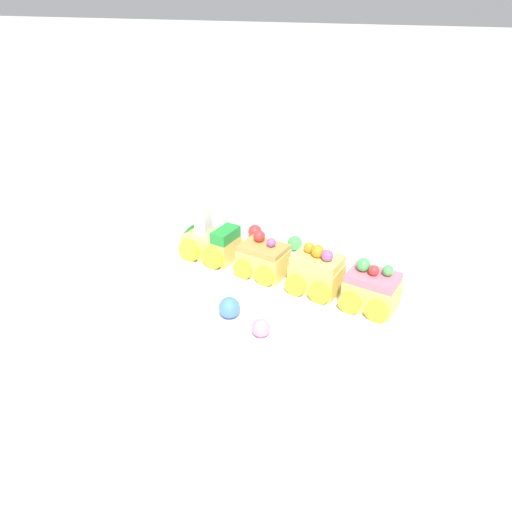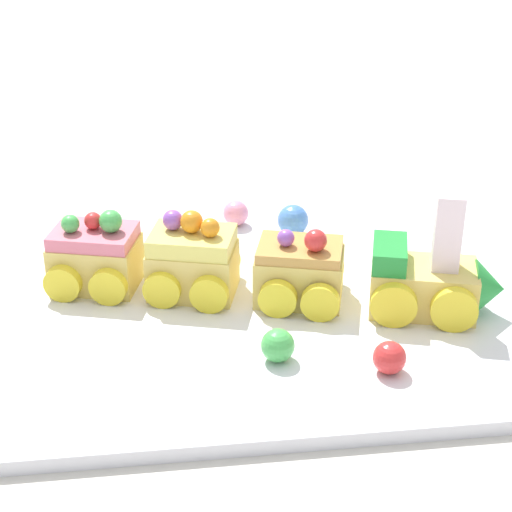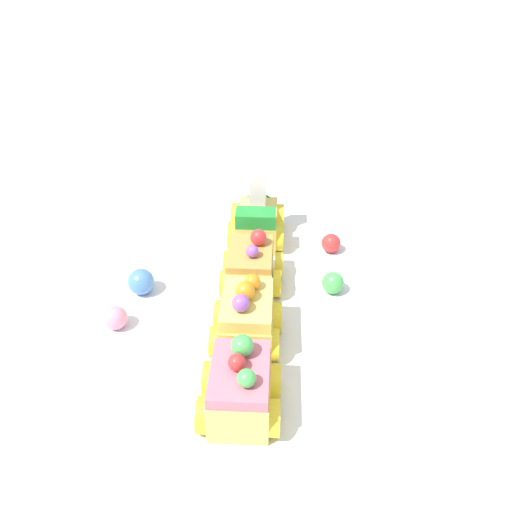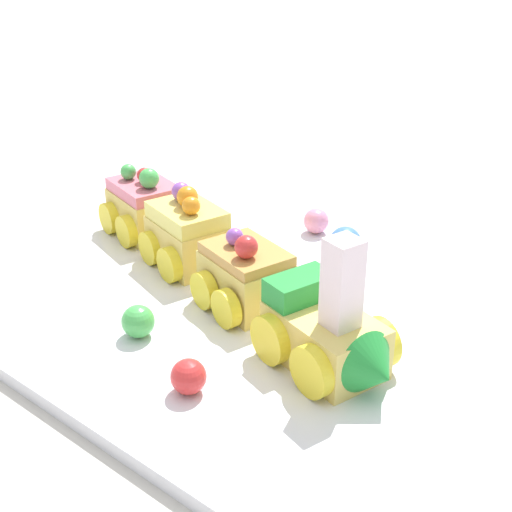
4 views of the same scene
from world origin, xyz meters
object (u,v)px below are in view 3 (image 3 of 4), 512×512
(cake_car_caramel, at_px, (252,268))
(gumball_red, at_px, (331,243))
(cake_car_lemon, at_px, (247,320))
(cake_car_strawberry, at_px, (240,389))
(gumball_blue, at_px, (141,282))
(gumball_green, at_px, (333,283))
(cake_train_locomotive, at_px, (257,218))
(gumball_pink, at_px, (115,318))

(cake_car_caramel, relative_size, gumball_red, 3.53)
(cake_car_lemon, distance_m, cake_car_strawberry, 0.09)
(gumball_blue, xyz_separation_m, gumball_red, (0.03, -0.24, -0.00))
(cake_car_strawberry, bearing_deg, gumball_blue, 38.79)
(gumball_blue, distance_m, gumball_green, 0.22)
(cake_train_locomotive, height_order, cake_car_caramel, cake_train_locomotive)
(gumball_green, height_order, gumball_pink, same)
(cake_car_caramel, xyz_separation_m, gumball_blue, (0.02, 0.13, -0.01))
(gumball_pink, distance_m, gumball_red, 0.29)
(cake_car_strawberry, height_order, gumball_blue, cake_car_strawberry)
(cake_train_locomotive, height_order, gumball_green, cake_train_locomotive)
(gumball_blue, height_order, gumball_pink, gumball_blue)
(cake_train_locomotive, distance_m, cake_car_strawberry, 0.29)
(cake_car_strawberry, relative_size, gumball_pink, 3.44)
(gumball_blue, bearing_deg, cake_car_lemon, -135.18)
(cake_train_locomotive, bearing_deg, gumball_blue, 135.53)
(cake_car_caramel, bearing_deg, cake_car_lemon, 179.86)
(cake_car_caramel, bearing_deg, cake_car_strawberry, 179.98)
(cake_car_strawberry, distance_m, gumball_red, 0.28)
(gumball_green, xyz_separation_m, gumball_red, (0.08, -0.03, -0.00))
(gumball_pink, relative_size, gumball_red, 1.03)
(cake_train_locomotive, distance_m, gumball_pink, 0.24)
(gumball_blue, distance_m, gumball_pink, 0.06)
(gumball_blue, xyz_separation_m, gumball_green, (-0.05, -0.22, -0.00))
(gumball_blue, xyz_separation_m, gumball_pink, (-0.05, 0.03, -0.00))
(cake_train_locomotive, bearing_deg, cake_car_caramel, -179.91)
(cake_car_strawberry, height_order, gumball_red, cake_car_strawberry)
(gumball_pink, bearing_deg, gumball_green, -88.47)
(cake_car_caramel, relative_size, gumball_pink, 3.44)
(gumball_green, relative_size, gumball_red, 1.04)
(cake_car_caramel, xyz_separation_m, gumball_green, (-0.03, -0.09, -0.01))
(cake_car_strawberry, distance_m, gumball_blue, 0.21)
(cake_car_caramel, distance_m, gumball_red, 0.13)
(cake_train_locomotive, bearing_deg, gumball_green, -141.35)
(cake_train_locomotive, height_order, gumball_pink, cake_train_locomotive)
(cake_car_lemon, bearing_deg, cake_train_locomotive, -0.01)
(cake_car_strawberry, bearing_deg, cake_car_caramel, -0.02)
(cake_train_locomotive, height_order, cake_car_lemon, cake_train_locomotive)
(cake_train_locomotive, height_order, gumball_blue, cake_train_locomotive)
(cake_car_caramel, height_order, gumball_red, cake_car_caramel)
(cake_car_caramel, height_order, cake_car_strawberry, cake_car_strawberry)
(cake_car_lemon, height_order, gumball_blue, cake_car_lemon)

